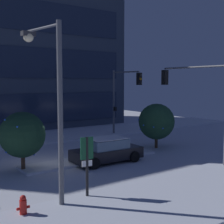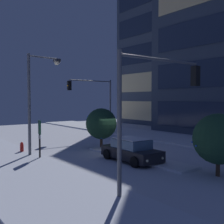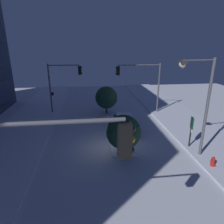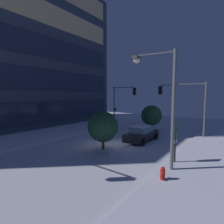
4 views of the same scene
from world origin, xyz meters
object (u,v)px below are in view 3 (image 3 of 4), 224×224
car_near (125,123)px  fire_hydrant (213,162)px  parking_info_sign (191,129)px  traffic_light_corner_near_right (142,79)px  street_lamp_arched (200,96)px  traffic_light_corner_far_left (10,180)px  decorated_tree_left_of_median (124,132)px  traffic_light_corner_far_right (62,80)px  decorated_tree_median (106,98)px

car_near → fire_hydrant: car_near is taller
fire_hydrant → parking_info_sign: (2.81, 0.22, 1.27)m
traffic_light_corner_near_right → street_lamp_arched: bearing=96.8°
car_near → street_lamp_arched: (-5.44, -3.97, 3.98)m
traffic_light_corner_far_left → traffic_light_corner_near_right: (17.52, -8.33, -0.20)m
street_lamp_arched → parking_info_sign: bearing=-118.6°
traffic_light_corner_far_left → street_lamp_arched: bearing=37.3°
car_near → decorated_tree_left_of_median: (-4.83, 1.04, 1.31)m
traffic_light_corner_far_left → parking_info_sign: (8.63, -10.07, -2.75)m
traffic_light_corner_far_right → decorated_tree_left_of_median: (-11.02, -5.36, -2.01)m
traffic_light_corner_far_left → street_lamp_arched: street_lamp_arched is taller
parking_info_sign → car_near: bearing=-33.0°
fire_hydrant → traffic_light_corner_far_left: bearing=119.5°
car_near → traffic_light_corner_near_right: 6.56m
car_near → street_lamp_arched: street_lamp_arched is taller
traffic_light_corner_far_right → parking_info_sign: traffic_light_corner_far_right is taller
decorated_tree_median → decorated_tree_left_of_median: bearing=-178.5°
decorated_tree_left_of_median → car_near: bearing=-12.1°
car_near → traffic_light_corner_far_left: traffic_light_corner_far_left is taller
street_lamp_arched → decorated_tree_median: (10.78, 5.28, -2.73)m
traffic_light_corner_near_right → street_lamp_arched: street_lamp_arched is taller
traffic_light_corner_far_left → fire_hydrant: (5.83, -10.29, -4.02)m
fire_hydrant → parking_info_sign: 3.09m
car_near → fire_hydrant: size_ratio=5.29×
traffic_light_corner_far_left → fire_hydrant: 12.49m
traffic_light_corner_far_left → traffic_light_corner_near_right: traffic_light_corner_far_left is taller
traffic_light_corner_far_left → decorated_tree_median: 18.70m
traffic_light_corner_near_right → traffic_light_corner_far_left: bearing=64.6°
traffic_light_corner_far_right → decorated_tree_median: traffic_light_corner_far_right is taller
decorated_tree_median → fire_hydrant: bearing=-153.8°
car_near → traffic_light_corner_far_left: size_ratio=0.71×
traffic_light_corner_far_right → decorated_tree_median: size_ratio=1.80×
traffic_light_corner_far_right → fire_hydrant: size_ratio=7.05×
car_near → traffic_light_corner_far_right: (6.19, 6.39, 3.33)m
fire_hydrant → decorated_tree_left_of_median: (2.05, 5.75, 1.62)m
fire_hydrant → decorated_tree_left_of_median: 6.32m
traffic_light_corner_far_right → parking_info_sign: size_ratio=2.26×
street_lamp_arched → decorated_tree_left_of_median: (0.62, 5.00, -2.66)m
car_near → decorated_tree_median: 5.63m
street_lamp_arched → traffic_light_corner_far_left: bearing=29.6°
car_near → parking_info_sign: size_ratio=1.69×
fire_hydrant → traffic_light_corner_near_right: bearing=9.5°
traffic_light_corner_near_right → decorated_tree_median: size_ratio=1.82×
traffic_light_corner_near_right → decorated_tree_left_of_median: 10.59m
street_lamp_arched → fire_hydrant: street_lamp_arched is taller
traffic_light_corner_near_right → fire_hydrant: 12.46m
traffic_light_corner_far_left → fire_hydrant: bearing=29.5°
traffic_light_corner_far_right → decorated_tree_median: 5.56m
car_near → parking_info_sign: (-4.07, -4.49, 0.96)m
traffic_light_corner_far_right → traffic_light_corner_far_left: (-18.90, -0.82, 0.39)m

